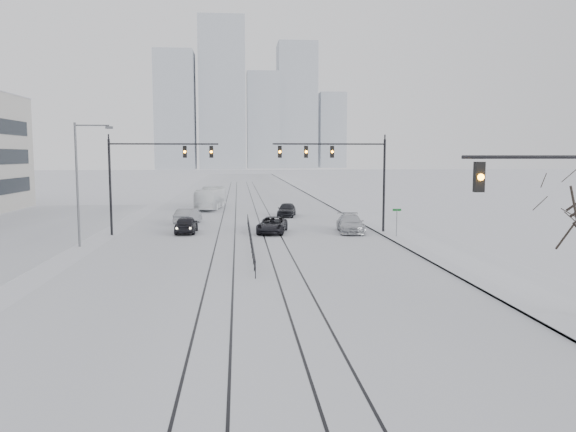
% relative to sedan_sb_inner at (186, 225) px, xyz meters
% --- Properties ---
extents(road, '(22.00, 260.00, 0.02)m').
position_rel_sedan_sb_inner_xyz_m(road, '(5.35, 23.51, -0.73)').
color(road, silver).
rests_on(road, ground).
extents(sidewalk_east, '(5.00, 260.00, 0.16)m').
position_rel_sedan_sb_inner_xyz_m(sidewalk_east, '(18.85, 23.51, -0.66)').
color(sidewalk_east, silver).
rests_on(sidewalk_east, ground).
extents(curb, '(0.10, 260.00, 0.12)m').
position_rel_sedan_sb_inner_xyz_m(curb, '(16.40, 23.51, -0.68)').
color(curb, gray).
rests_on(curb, ground).
extents(parking_strip, '(14.00, 60.00, 0.03)m').
position_rel_sedan_sb_inner_xyz_m(parking_strip, '(-14.65, -1.49, -0.73)').
color(parking_strip, silver).
rests_on(parking_strip, ground).
extents(tram_rails, '(5.30, 180.00, 0.01)m').
position_rel_sedan_sb_inner_xyz_m(tram_rails, '(5.35, 3.51, -0.72)').
color(tram_rails, black).
rests_on(tram_rails, ground).
extents(skyline, '(96.00, 48.00, 72.00)m').
position_rel_sedan_sb_inner_xyz_m(skyline, '(10.37, 237.14, 29.90)').
color(skyline, '#A7AEB8').
rests_on(skyline, ground).
extents(traffic_mast_ne, '(9.60, 0.37, 8.00)m').
position_rel_sedan_sb_inner_xyz_m(traffic_mast_ne, '(13.50, -1.50, 5.02)').
color(traffic_mast_ne, black).
rests_on(traffic_mast_ne, ground).
extents(traffic_mast_nw, '(9.10, 0.37, 8.00)m').
position_rel_sedan_sb_inner_xyz_m(traffic_mast_nw, '(-3.17, -0.49, 4.83)').
color(traffic_mast_nw, black).
rests_on(traffic_mast_nw, ground).
extents(street_light_west, '(2.73, 0.25, 9.00)m').
position_rel_sedan_sb_inner_xyz_m(street_light_west, '(-6.85, -6.49, 4.47)').
color(street_light_west, '#595B60').
rests_on(street_light_west, ground).
extents(median_fence, '(0.06, 24.00, 1.00)m').
position_rel_sedan_sb_inner_xyz_m(median_fence, '(5.35, -6.49, -0.22)').
color(median_fence, black).
rests_on(median_fence, ground).
extents(street_sign, '(0.70, 0.06, 2.40)m').
position_rel_sedan_sb_inner_xyz_m(street_sign, '(17.15, -4.49, 0.86)').
color(street_sign, '#595B60').
rests_on(street_sign, ground).
extents(sedan_sb_inner, '(1.83, 4.39, 1.48)m').
position_rel_sedan_sb_inner_xyz_m(sedan_sb_inner, '(0.00, 0.00, 0.00)').
color(sedan_sb_inner, black).
rests_on(sedan_sb_inner, ground).
extents(sedan_sb_outer, '(2.49, 4.91, 1.55)m').
position_rel_sedan_sb_inner_xyz_m(sedan_sb_outer, '(-0.40, 6.36, 0.03)').
color(sedan_sb_outer, gray).
rests_on(sedan_sb_outer, ground).
extents(sedan_nb_front, '(3.16, 5.27, 1.37)m').
position_rel_sedan_sb_inner_xyz_m(sedan_nb_front, '(7.35, -0.60, -0.06)').
color(sedan_nb_front, black).
rests_on(sedan_nb_front, ground).
extents(sedan_nb_right, '(2.63, 5.45, 1.53)m').
position_rel_sedan_sb_inner_xyz_m(sedan_nb_right, '(14.13, -0.79, 0.02)').
color(sedan_nb_right, '#B9BCC2').
rests_on(sedan_nb_right, ground).
extents(sedan_nb_far, '(2.59, 4.67, 1.50)m').
position_rel_sedan_sb_inner_xyz_m(sedan_nb_far, '(9.72, 12.39, 0.01)').
color(sedan_nb_far, black).
rests_on(sedan_nb_far, ground).
extents(box_truck, '(3.52, 9.91, 2.70)m').
position_rel_sedan_sb_inner_xyz_m(box_truck, '(1.07, 21.66, 0.61)').
color(box_truck, white).
rests_on(box_truck, ground).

